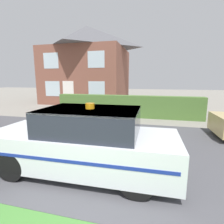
% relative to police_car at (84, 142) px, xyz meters
% --- Properties ---
extents(road_strip, '(28.00, 6.40, 0.01)m').
position_rel_police_car_xyz_m(road_strip, '(0.35, 1.75, -0.76)').
color(road_strip, '#4C4C51').
rests_on(road_strip, ground).
extents(garden_hedge, '(8.67, 0.61, 1.29)m').
position_rel_police_car_xyz_m(garden_hedge, '(-0.05, 6.65, -0.12)').
color(garden_hedge, '#4C7233').
rests_on(garden_hedge, ground).
extents(police_car, '(4.51, 1.76, 1.70)m').
position_rel_police_car_xyz_m(police_car, '(0.00, 0.00, 0.00)').
color(police_car, black).
rests_on(police_car, road_strip).
extents(house_left, '(7.73, 6.76, 7.31)m').
position_rel_police_car_xyz_m(house_left, '(-5.13, 13.15, 2.97)').
color(house_left, brown).
rests_on(house_left, ground).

